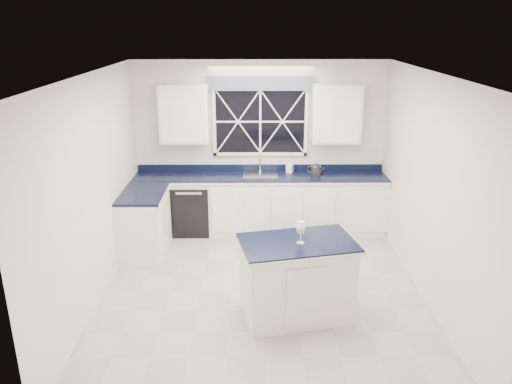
{
  "coord_description": "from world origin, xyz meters",
  "views": [
    {
      "loc": [
        -0.12,
        -5.58,
        3.26
      ],
      "look_at": [
        -0.08,
        0.4,
        1.2
      ],
      "focal_mm": 35.0,
      "sensor_mm": 36.0,
      "label": 1
    }
  ],
  "objects_px": {
    "dishwasher": "(192,207)",
    "island": "(297,279)",
    "soap_bottle": "(290,166)",
    "kettle": "(316,169)",
    "wine_glass": "(301,228)",
    "faucet": "(260,163)"
  },
  "relations": [
    {
      "from": "soap_bottle",
      "to": "kettle",
      "type": "bearing_deg",
      "value": -17.07
    },
    {
      "from": "kettle",
      "to": "faucet",
      "type": "bearing_deg",
      "value": -168.9
    },
    {
      "from": "island",
      "to": "soap_bottle",
      "type": "distance_m",
      "value": 2.71
    },
    {
      "from": "dishwasher",
      "to": "wine_glass",
      "type": "relative_size",
      "value": 3.24
    },
    {
      "from": "wine_glass",
      "to": "soap_bottle",
      "type": "distance_m",
      "value": 2.69
    },
    {
      "from": "kettle",
      "to": "soap_bottle",
      "type": "relative_size",
      "value": 1.26
    },
    {
      "from": "island",
      "to": "kettle",
      "type": "xyz_separation_m",
      "value": [
        0.5,
        2.52,
        0.56
      ]
    },
    {
      "from": "kettle",
      "to": "wine_glass",
      "type": "height_order",
      "value": "wine_glass"
    },
    {
      "from": "dishwasher",
      "to": "kettle",
      "type": "xyz_separation_m",
      "value": [
        1.98,
        0.03,
        0.62
      ]
    },
    {
      "from": "island",
      "to": "wine_glass",
      "type": "distance_m",
      "value": 0.64
    },
    {
      "from": "island",
      "to": "soap_bottle",
      "type": "height_order",
      "value": "soap_bottle"
    },
    {
      "from": "dishwasher",
      "to": "kettle",
      "type": "height_order",
      "value": "kettle"
    },
    {
      "from": "dishwasher",
      "to": "soap_bottle",
      "type": "distance_m",
      "value": 1.71
    },
    {
      "from": "soap_bottle",
      "to": "dishwasher",
      "type": "bearing_deg",
      "value": -174.25
    },
    {
      "from": "kettle",
      "to": "wine_glass",
      "type": "xyz_separation_m",
      "value": [
        -0.47,
        -2.56,
        0.08
      ]
    },
    {
      "from": "island",
      "to": "dishwasher",
      "type": "bearing_deg",
      "value": 108.67
    },
    {
      "from": "dishwasher",
      "to": "faucet",
      "type": "distance_m",
      "value": 1.31
    },
    {
      "from": "soap_bottle",
      "to": "wine_glass",
      "type": "bearing_deg",
      "value": -91.45
    },
    {
      "from": "wine_glass",
      "to": "soap_bottle",
      "type": "height_order",
      "value": "wine_glass"
    },
    {
      "from": "dishwasher",
      "to": "island",
      "type": "bearing_deg",
      "value": -59.23
    },
    {
      "from": "dishwasher",
      "to": "faucet",
      "type": "height_order",
      "value": "faucet"
    },
    {
      "from": "island",
      "to": "soap_bottle",
      "type": "bearing_deg",
      "value": 75.88
    }
  ]
}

